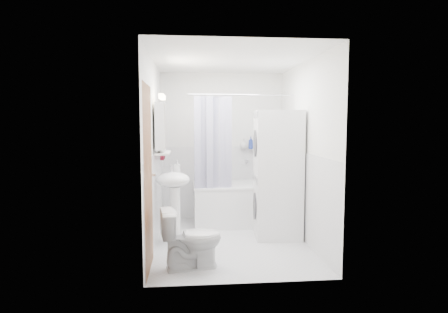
{
  "coord_description": "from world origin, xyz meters",
  "views": [
    {
      "loc": [
        -0.55,
        -4.86,
        1.6
      ],
      "look_at": [
        -0.08,
        0.15,
        1.14
      ],
      "focal_mm": 30.0,
      "sensor_mm": 36.0,
      "label": 1
    }
  ],
  "objects": [
    {
      "name": "soap_pump",
      "position": [
        -0.71,
        0.25,
        0.95
      ],
      "size": [
        0.08,
        0.17,
        0.08
      ],
      "primitive_type": "imported",
      "color": "gray",
      "rests_on": "sink"
    },
    {
      "name": "bathtub",
      "position": [
        0.35,
        0.92,
        0.35
      ],
      "size": [
        1.67,
        0.79,
        0.63
      ],
      "color": "white",
      "rests_on": "ground"
    },
    {
      "name": "shampoo_a",
      "position": [
        0.35,
        1.24,
        1.23
      ],
      "size": [
        0.13,
        0.17,
        0.13
      ],
      "primitive_type": "imported",
      "color": "gray",
      "rests_on": "shower_caddy"
    },
    {
      "name": "shelf_bottle",
      "position": [
        -0.89,
        -0.05,
        1.25
      ],
      "size": [
        0.07,
        0.18,
        0.07
      ],
      "primitive_type": "imported",
      "color": "gray",
      "rests_on": "shelf"
    },
    {
      "name": "shelf",
      "position": [
        -0.89,
        0.1,
        1.2
      ],
      "size": [
        0.18,
        0.54,
        0.02
      ],
      "primitive_type": "cube",
      "color": "silver",
      "rests_on": "room_walls"
    },
    {
      "name": "floor",
      "position": [
        0.0,
        0.0,
        0.0
      ],
      "size": [
        2.6,
        2.6,
        0.0
      ],
      "primitive_type": "plane",
      "color": "silver",
      "rests_on": "ground"
    },
    {
      "name": "shampoo_b",
      "position": [
        0.47,
        1.24,
        1.2
      ],
      "size": [
        0.08,
        0.21,
        0.08
      ],
      "primitive_type": "imported",
      "color": "navy",
      "rests_on": "shower_caddy"
    },
    {
      "name": "door",
      "position": [
        -0.95,
        -0.55,
        1.0
      ],
      "size": [
        0.05,
        2.0,
        2.0
      ],
      "color": "brown",
      "rests_on": "ground"
    },
    {
      "name": "curtain_rod",
      "position": [
        0.35,
        0.59,
        2.0
      ],
      "size": [
        1.85,
        0.02,
        0.02
      ],
      "primitive_type": "cylinder",
      "rotation": [
        0.0,
        1.57,
        0.0
      ],
      "color": "silver",
      "rests_on": "room_walls"
    },
    {
      "name": "sink",
      "position": [
        -0.75,
        0.04,
        0.7
      ],
      "size": [
        0.44,
        0.37,
        1.04
      ],
      "color": "white",
      "rests_on": "ground"
    },
    {
      "name": "room_walls",
      "position": [
        0.0,
        0.0,
        1.49
      ],
      "size": [
        2.6,
        2.6,
        2.6
      ],
      "color": "white",
      "rests_on": "ground"
    },
    {
      "name": "washer_dryer",
      "position": [
        0.68,
        0.22,
        0.88
      ],
      "size": [
        0.68,
        0.67,
        1.76
      ],
      "rotation": [
        0.0,
        0.0,
        -0.08
      ],
      "color": "white",
      "rests_on": "ground"
    },
    {
      "name": "shower_caddy",
      "position": [
        0.6,
        1.24,
        1.15
      ],
      "size": [
        0.22,
        0.06,
        0.02
      ],
      "primitive_type": "cube",
      "color": "silver",
      "rests_on": "room_walls"
    },
    {
      "name": "towel",
      "position": [
        -0.94,
        0.75,
        1.46
      ],
      "size": [
        0.07,
        0.33,
        0.79
      ],
      "color": "#4C0A1B",
      "rests_on": "room_walls"
    },
    {
      "name": "medicine_cabinet",
      "position": [
        -0.9,
        0.1,
        1.57
      ],
      "size": [
        0.13,
        0.5,
        0.71
      ],
      "color": "white",
      "rests_on": "room_walls"
    },
    {
      "name": "toilet",
      "position": [
        -0.53,
        -0.84,
        0.33
      ],
      "size": [
        0.72,
        0.47,
        0.65
      ],
      "primitive_type": "imported",
      "rotation": [
        0.0,
        0.0,
        1.72
      ],
      "color": "white",
      "rests_on": "ground"
    },
    {
      "name": "shower_curtain",
      "position": [
        -0.2,
        0.59,
        1.25
      ],
      "size": [
        0.55,
        0.02,
        1.45
      ],
      "color": "#18164D",
      "rests_on": "curtain_rod"
    },
    {
      "name": "shelf_cup",
      "position": [
        -0.89,
        0.22,
        1.26
      ],
      "size": [
        0.1,
        0.09,
        0.1
      ],
      "primitive_type": "imported",
      "color": "gray",
      "rests_on": "shelf"
    },
    {
      "name": "wainscot",
      "position": [
        0.0,
        0.29,
        0.6
      ],
      "size": [
        1.98,
        2.58,
        2.58
      ],
      "color": "white",
      "rests_on": "ground"
    },
    {
      "name": "tub_spout",
      "position": [
        0.55,
        1.25,
        0.95
      ],
      "size": [
        0.04,
        0.12,
        0.04
      ],
      "primitive_type": "cylinder",
      "rotation": [
        1.57,
        0.0,
        0.0
      ],
      "color": "silver",
      "rests_on": "room_walls"
    }
  ]
}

